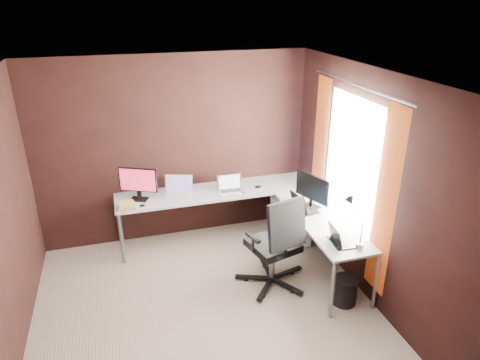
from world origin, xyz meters
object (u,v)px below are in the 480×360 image
at_px(laptop_black_small, 339,239).
at_px(desk_lamp, 354,216).
at_px(office_chair, 275,259).
at_px(laptop_black_big, 302,206).
at_px(monitor_right, 313,189).
at_px(laptop_white, 178,190).
at_px(monitor_left, 138,182).
at_px(wastebasket, 345,290).
at_px(drawer_pedestal, 291,221).
at_px(laptop_silver, 230,188).
at_px(book_stack, 126,206).

distance_m(laptop_black_small, desk_lamp, 0.34).
bearing_deg(office_chair, laptop_black_big, 21.99).
bearing_deg(monitor_right, laptop_white, 39.08).
xyz_separation_m(monitor_left, laptop_black_big, (1.88, -0.87, -0.19)).
bearing_deg(wastebasket, laptop_black_small, 132.07).
relative_size(drawer_pedestal, laptop_silver, 1.77).
height_order(drawer_pedestal, laptop_black_big, laptop_black_big).
height_order(laptop_silver, wastebasket, laptop_silver).
xyz_separation_m(laptop_white, desk_lamp, (1.53, -1.78, 0.31)).
distance_m(desk_lamp, office_chair, 1.12).
distance_m(laptop_black_small, office_chair, 0.83).
bearing_deg(laptop_black_small, monitor_right, 0.09).
xyz_separation_m(drawer_pedestal, monitor_left, (-1.96, 0.37, 0.67)).
bearing_deg(office_chair, monitor_left, 124.24).
bearing_deg(book_stack, drawer_pedestal, -4.46).
bearing_deg(book_stack, laptop_black_big, -17.92).
distance_m(monitor_right, wastebasket, 1.24).
height_order(drawer_pedestal, monitor_right, monitor_right).
distance_m(book_stack, desk_lamp, 2.73).
height_order(laptop_black_small, wastebasket, laptop_black_small).
xyz_separation_m(monitor_right, laptop_black_small, (-0.08, -0.84, -0.20)).
distance_m(drawer_pedestal, monitor_right, 0.81).
bearing_deg(monitor_left, laptop_white, 27.78).
bearing_deg(laptop_white, desk_lamp, -30.69).
bearing_deg(book_stack, wastebasket, -35.15).
relative_size(laptop_white, laptop_black_small, 1.32).
xyz_separation_m(laptop_silver, desk_lamp, (0.85, -1.66, 0.31)).
xyz_separation_m(monitor_left, wastebasket, (2.03, -1.76, -0.82)).
relative_size(monitor_left, desk_lamp, 0.80).
height_order(laptop_black_small, desk_lamp, desk_lamp).
bearing_deg(laptop_white, wastebasket, -30.73).
relative_size(monitor_left, laptop_black_big, 1.24).
bearing_deg(laptop_white, drawer_pedestal, 3.70).
xyz_separation_m(laptop_silver, laptop_black_small, (0.77, -1.56, -0.00)).
xyz_separation_m(drawer_pedestal, office_chair, (-0.56, -0.86, 0.04)).
bearing_deg(wastebasket, laptop_white, 130.66).
relative_size(monitor_left, laptop_silver, 1.34).
bearing_deg(office_chair, desk_lamp, -54.56).
distance_m(drawer_pedestal, desk_lamp, 1.60).
bearing_deg(laptop_silver, book_stack, -173.24).
relative_size(monitor_right, office_chair, 0.42).
height_order(drawer_pedestal, laptop_white, laptop_white).
height_order(monitor_right, wastebasket, monitor_right).
height_order(laptop_white, laptop_silver, laptop_white).
height_order(monitor_left, monitor_right, monitor_left).
height_order(laptop_white, wastebasket, laptop_white).
height_order(office_chair, wastebasket, office_chair).
height_order(desk_lamp, wastebasket, desk_lamp).
relative_size(monitor_left, book_stack, 1.94).
distance_m(drawer_pedestal, book_stack, 2.19).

